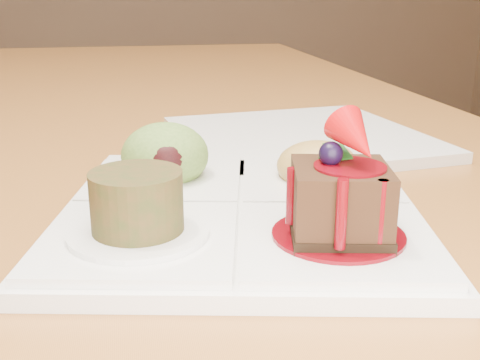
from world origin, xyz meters
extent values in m
cube|color=#9A5F27|center=(0.00, 0.00, 0.73)|extent=(1.00, 1.80, 0.04)
cylinder|color=#9A5F27|center=(0.44, 0.84, 0.35)|extent=(0.06, 0.06, 0.71)
cylinder|color=black|center=(0.65, 0.01, 0.21)|extent=(0.03, 0.03, 0.42)
cube|color=white|center=(0.10, -0.53, 0.76)|extent=(0.32, 0.32, 0.01)
cube|color=white|center=(0.15, -0.60, 0.77)|extent=(0.15, 0.15, 0.01)
cube|color=white|center=(0.03, -0.58, 0.77)|extent=(0.15, 0.15, 0.01)
cube|color=white|center=(0.05, -0.45, 0.77)|extent=(0.15, 0.15, 0.01)
cube|color=white|center=(0.18, -0.48, 0.77)|extent=(0.15, 0.15, 0.01)
cylinder|color=#5C030A|center=(0.15, -0.60, 0.77)|extent=(0.09, 0.09, 0.00)
cube|color=black|center=(0.15, -0.60, 0.77)|extent=(0.07, 0.07, 0.01)
cube|color=black|center=(0.15, -0.60, 0.80)|extent=(0.07, 0.07, 0.04)
cylinder|color=#5C030A|center=(0.15, -0.60, 0.82)|extent=(0.05, 0.05, 0.00)
sphere|color=black|center=(0.15, -0.60, 0.82)|extent=(0.02, 0.02, 0.02)
cone|color=#B00B0D|center=(0.16, -0.61, 0.83)|extent=(0.04, 0.05, 0.04)
cube|color=#144711|center=(0.16, -0.59, 0.82)|extent=(0.01, 0.02, 0.01)
cube|color=#144711|center=(0.15, -0.59, 0.82)|extent=(0.02, 0.02, 0.01)
cylinder|color=#5C030A|center=(0.14, -0.63, 0.80)|extent=(0.01, 0.01, 0.04)
cylinder|color=#5C030A|center=(0.17, -0.63, 0.80)|extent=(0.01, 0.01, 0.04)
cylinder|color=#5C030A|center=(0.12, -0.60, 0.80)|extent=(0.01, 0.01, 0.04)
cylinder|color=white|center=(0.03, -0.58, 0.77)|extent=(0.09, 0.09, 0.00)
cylinder|color=#4D2E16|center=(0.03, -0.58, 0.79)|extent=(0.06, 0.06, 0.04)
cylinder|color=#47250F|center=(0.03, -0.58, 0.80)|extent=(0.05, 0.05, 0.00)
ellipsoid|color=olive|center=(0.05, -0.45, 0.79)|extent=(0.07, 0.07, 0.06)
ellipsoid|color=black|center=(0.05, -0.48, 0.79)|extent=(0.04, 0.03, 0.03)
ellipsoid|color=#AD853E|center=(0.18, -0.48, 0.78)|extent=(0.07, 0.07, 0.04)
cube|color=red|center=(0.20, -0.47, 0.78)|extent=(0.02, 0.02, 0.02)
cube|color=#416C17|center=(0.18, -0.47, 0.78)|extent=(0.02, 0.02, 0.02)
cube|color=red|center=(0.17, -0.46, 0.78)|extent=(0.02, 0.02, 0.01)
cube|color=#416C17|center=(0.16, -0.47, 0.78)|extent=(0.02, 0.02, 0.01)
cube|color=red|center=(0.17, -0.49, 0.78)|extent=(0.02, 0.02, 0.02)
cube|color=#416C17|center=(0.18, -0.49, 0.78)|extent=(0.02, 0.02, 0.01)
cube|color=red|center=(0.19, -0.49, 0.78)|extent=(0.02, 0.02, 0.01)
cube|color=white|center=(0.22, -0.30, 0.76)|extent=(0.29, 0.29, 0.01)
camera|label=1|loc=(0.02, -0.94, 0.92)|focal=45.00mm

